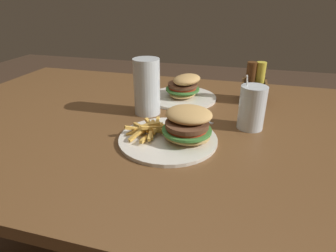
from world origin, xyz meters
TOP-DOWN VIEW (x-y plane):
  - dining_table at (0.00, 0.00)m, footprint 1.69×1.04m
  - meal_plate_near at (0.08, -0.12)m, footprint 0.28×0.28m
  - beer_glass at (-0.08, 0.05)m, footprint 0.09×0.09m
  - juice_glass at (0.27, 0.02)m, footprint 0.08×0.08m
  - spoon at (0.05, 0.07)m, footprint 0.14×0.08m
  - meal_plate_far at (0.01, 0.22)m, footprint 0.27×0.27m
  - condiment_caddy at (0.28, 0.27)m, footprint 0.09×0.10m

SIDE VIEW (x-z plane):
  - dining_table at x=0.00m, z-range 0.29..1.05m
  - spoon at x=0.05m, z-range 0.76..0.78m
  - meal_plate_near at x=0.08m, z-range 0.75..0.85m
  - meal_plate_far at x=0.01m, z-range 0.75..0.85m
  - condiment_caddy at x=0.28m, z-range 0.74..0.90m
  - juice_glass at x=0.27m, z-range 0.74..0.91m
  - beer_glass at x=-0.08m, z-range 0.76..0.95m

